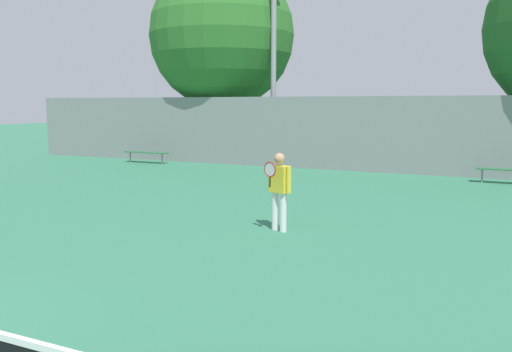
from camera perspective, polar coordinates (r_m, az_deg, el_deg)
name	(u,v)px	position (r m, az deg, el deg)	size (l,w,h in m)	color
tennis_player	(279,187)	(10.23, 2.64, -1.22)	(0.58, 0.49, 1.62)	silver
bench_courtside_near	(146,153)	(22.75, -12.48, 2.60)	(2.16, 0.40, 0.49)	#28663D
bench_courtside_far	(510,170)	(18.33, 27.03, 0.56)	(2.05, 0.40, 0.49)	#28663D
light_pole_near_left	(274,44)	(21.76, 2.02, 14.79)	(0.90, 0.60, 8.30)	#939399
light_pole_center_back	(189,22)	(23.79, -7.64, 17.07)	(0.90, 0.60, 10.64)	#939399
back_fence	(320,133)	(20.11, 7.32, 4.87)	(29.20, 0.06, 2.90)	gray
tree_green_tall	(222,36)	(24.40, -3.90, 15.67)	(6.79, 6.79, 9.17)	brown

